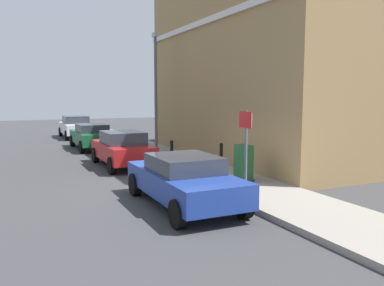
% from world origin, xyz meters
% --- Properties ---
extents(ground, '(80.00, 80.00, 0.00)m').
position_xyz_m(ground, '(0.00, 0.00, 0.00)').
color(ground, '#38383A').
extents(sidewalk, '(2.40, 30.00, 0.15)m').
position_xyz_m(sidewalk, '(2.00, 6.00, 0.07)').
color(sidewalk, gray).
rests_on(sidewalk, ground).
extents(corner_building, '(7.98, 12.44, 8.81)m').
position_xyz_m(corner_building, '(7.14, 4.22, 4.41)').
color(corner_building, '#9E7A4C').
rests_on(corner_building, ground).
extents(car_blue, '(1.88, 4.26, 1.32)m').
position_xyz_m(car_blue, '(-0.48, -1.83, 0.70)').
color(car_blue, navy).
rests_on(car_blue, ground).
extents(car_red, '(1.81, 3.98, 1.43)m').
position_xyz_m(car_red, '(-0.37, 4.48, 0.74)').
color(car_red, maroon).
rests_on(car_red, ground).
extents(car_green, '(1.81, 4.08, 1.35)m').
position_xyz_m(car_green, '(-0.45, 10.46, 0.71)').
color(car_green, '#195933').
rests_on(car_green, ground).
extents(car_white, '(1.87, 4.23, 1.50)m').
position_xyz_m(car_white, '(-0.28, 16.90, 0.77)').
color(car_white, silver).
rests_on(car_white, ground).
extents(utility_cabinet, '(0.46, 0.61, 1.15)m').
position_xyz_m(utility_cabinet, '(2.20, -0.48, 0.68)').
color(utility_cabinet, '#1E4C28').
rests_on(utility_cabinet, sidewalk).
extents(bollard_near_cabinet, '(0.14, 0.14, 1.04)m').
position_xyz_m(bollard_near_cabinet, '(2.30, 1.14, 0.70)').
color(bollard_near_cabinet, black).
rests_on(bollard_near_cabinet, sidewalk).
extents(bollard_far_kerb, '(0.14, 0.14, 1.04)m').
position_xyz_m(bollard_far_kerb, '(1.05, 2.71, 0.70)').
color(bollard_far_kerb, black).
rests_on(bollard_far_kerb, sidewalk).
extents(street_sign, '(0.08, 0.60, 2.30)m').
position_xyz_m(street_sign, '(1.25, -2.05, 1.66)').
color(street_sign, '#59595B').
rests_on(street_sign, sidewalk).
extents(lamppost, '(0.20, 0.44, 5.72)m').
position_xyz_m(lamppost, '(2.13, 7.39, 3.30)').
color(lamppost, '#59595B').
rests_on(lamppost, sidewalk).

